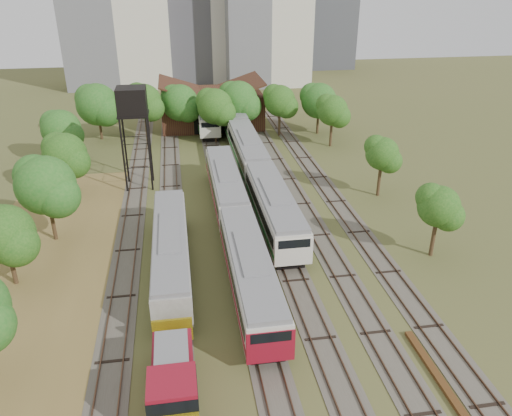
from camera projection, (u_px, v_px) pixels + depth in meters
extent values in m
plane|color=#475123|center=(304.00, 376.00, 31.33)|extent=(240.00, 240.00, 0.00)
cube|color=brown|center=(33.00, 325.00, 35.84)|extent=(14.00, 60.00, 0.04)
cube|color=#4C473D|center=(133.00, 216.00, 51.88)|extent=(2.60, 80.00, 0.06)
cube|color=#472D1E|center=(125.00, 215.00, 51.73)|extent=(0.08, 80.00, 0.14)
cube|color=#472D1E|center=(139.00, 214.00, 51.94)|extent=(0.08, 80.00, 0.14)
cube|color=#4C473D|center=(171.00, 213.00, 52.46)|extent=(2.60, 80.00, 0.06)
cube|color=#472D1E|center=(164.00, 213.00, 52.31)|extent=(0.08, 80.00, 0.14)
cube|color=#472D1E|center=(178.00, 212.00, 52.52)|extent=(0.08, 80.00, 0.14)
cube|color=#4C473D|center=(228.00, 209.00, 53.33)|extent=(2.60, 80.00, 0.06)
cube|color=#472D1E|center=(221.00, 209.00, 53.19)|extent=(0.08, 80.00, 0.14)
cube|color=#472D1E|center=(235.00, 208.00, 53.39)|extent=(0.08, 80.00, 0.14)
cube|color=#4C473D|center=(265.00, 206.00, 53.91)|extent=(2.60, 80.00, 0.06)
cube|color=#472D1E|center=(258.00, 206.00, 53.77)|extent=(0.08, 80.00, 0.14)
cube|color=#472D1E|center=(271.00, 205.00, 53.98)|extent=(0.08, 80.00, 0.14)
cube|color=#4C473D|center=(301.00, 204.00, 54.49)|extent=(2.60, 80.00, 0.06)
cube|color=#472D1E|center=(294.00, 204.00, 54.35)|extent=(0.08, 80.00, 0.14)
cube|color=#472D1E|center=(307.00, 203.00, 54.56)|extent=(0.08, 80.00, 0.14)
cube|color=#4C473D|center=(336.00, 202.00, 55.07)|extent=(2.60, 80.00, 0.06)
cube|color=#472D1E|center=(330.00, 201.00, 54.93)|extent=(0.08, 80.00, 0.14)
cube|color=#472D1E|center=(342.00, 200.00, 55.14)|extent=(0.08, 80.00, 0.14)
cube|color=black|center=(250.00, 290.00, 39.06)|extent=(2.29, 15.64, 0.83)
cube|color=beige|center=(250.00, 271.00, 38.32)|extent=(3.02, 17.00, 2.61)
cube|color=black|center=(250.00, 268.00, 38.19)|extent=(3.08, 15.64, 0.89)
cube|color=slate|center=(250.00, 255.00, 37.68)|extent=(2.78, 16.66, 0.38)
cube|color=maroon|center=(250.00, 279.00, 38.63)|extent=(3.08, 16.66, 0.47)
cube|color=maroon|center=(271.00, 346.00, 30.84)|extent=(3.06, 0.25, 2.35)
cube|color=black|center=(226.00, 199.00, 54.67)|extent=(2.29, 15.64, 0.83)
cube|color=beige|center=(226.00, 185.00, 53.93)|extent=(3.02, 17.00, 2.61)
cube|color=black|center=(226.00, 182.00, 53.80)|extent=(3.08, 15.64, 0.89)
cube|color=slate|center=(225.00, 172.00, 53.29)|extent=(2.78, 16.66, 0.38)
cube|color=maroon|center=(226.00, 191.00, 54.24)|extent=(3.08, 16.66, 0.47)
cube|color=black|center=(274.00, 224.00, 49.30)|extent=(2.41, 15.64, 0.88)
cube|color=beige|center=(274.00, 207.00, 48.52)|extent=(3.18, 17.00, 2.74)
cube|color=black|center=(274.00, 204.00, 48.38)|extent=(3.24, 15.64, 0.93)
cube|color=slate|center=(274.00, 193.00, 47.85)|extent=(2.92, 16.66, 0.39)
cube|color=#1B6D26|center=(274.00, 214.00, 48.85)|extent=(3.24, 16.66, 0.49)
cube|color=beige|center=(294.00, 252.00, 41.04)|extent=(3.22, 0.25, 2.46)
cube|color=black|center=(248.00, 163.00, 64.91)|extent=(2.41, 15.64, 0.88)
cube|color=beige|center=(248.00, 150.00, 64.13)|extent=(3.18, 17.00, 2.74)
cube|color=black|center=(248.00, 148.00, 63.99)|extent=(3.24, 15.64, 0.93)
cube|color=slate|center=(248.00, 138.00, 63.46)|extent=(2.92, 16.66, 0.39)
cube|color=#1B6D26|center=(248.00, 156.00, 64.46)|extent=(3.24, 16.66, 0.49)
cube|color=black|center=(232.00, 126.00, 80.52)|extent=(2.41, 15.64, 0.88)
cube|color=beige|center=(232.00, 115.00, 79.75)|extent=(3.18, 17.00, 2.74)
cube|color=black|center=(232.00, 113.00, 79.61)|extent=(3.24, 15.64, 0.93)
cube|color=slate|center=(232.00, 106.00, 79.08)|extent=(2.92, 16.66, 0.39)
cube|color=#1B6D26|center=(232.00, 120.00, 80.07)|extent=(3.24, 16.66, 0.49)
cube|color=black|center=(207.00, 126.00, 80.82)|extent=(2.33, 14.72, 0.85)
cube|color=beige|center=(206.00, 115.00, 80.07)|extent=(3.08, 16.00, 2.65)
cube|color=black|center=(206.00, 113.00, 79.93)|extent=(3.14, 14.72, 0.90)
cube|color=slate|center=(206.00, 106.00, 79.42)|extent=(2.83, 15.68, 0.38)
cube|color=#1B6D26|center=(207.00, 120.00, 80.38)|extent=(3.14, 15.68, 0.48)
cube|color=beige|center=(210.00, 130.00, 73.03)|extent=(3.12, 0.25, 2.39)
cube|color=black|center=(175.00, 387.00, 29.86)|extent=(2.15, 7.20, 0.88)
cube|color=maroon|center=(173.00, 363.00, 30.07)|extent=(2.44, 4.40, 1.46)
cube|color=maroon|center=(173.00, 399.00, 26.79)|extent=(2.64, 2.54, 2.64)
cube|color=black|center=(172.00, 390.00, 26.52)|extent=(2.68, 2.59, 0.88)
cube|color=gold|center=(173.00, 330.00, 32.90)|extent=(2.64, 0.20, 1.76)
cube|color=slate|center=(171.00, 351.00, 28.67)|extent=(1.95, 3.60, 0.20)
cube|color=black|center=(172.00, 266.00, 42.37)|extent=(2.16, 16.56, 0.79)
cube|color=gray|center=(171.00, 249.00, 41.68)|extent=(2.85, 18.00, 2.46)
cube|color=black|center=(171.00, 246.00, 41.55)|extent=(2.91, 16.56, 0.84)
cube|color=slate|center=(170.00, 234.00, 41.07)|extent=(2.62, 17.64, 0.35)
cylinder|color=black|center=(123.00, 156.00, 55.91)|extent=(0.21, 0.21, 8.54)
cylinder|color=black|center=(150.00, 155.00, 56.33)|extent=(0.21, 0.21, 8.54)
cylinder|color=black|center=(125.00, 148.00, 58.48)|extent=(0.21, 0.21, 8.54)
cylinder|color=black|center=(150.00, 147.00, 58.90)|extent=(0.21, 0.21, 8.54)
cube|color=black|center=(133.00, 114.00, 55.54)|extent=(3.36, 3.36, 0.20)
cube|color=black|center=(132.00, 101.00, 54.88)|extent=(3.20, 3.20, 2.88)
cube|color=#583619|center=(435.00, 373.00, 31.36)|extent=(0.49, 7.90, 0.26)
cube|color=#3C1B16|center=(211.00, 108.00, 81.75)|extent=(16.00, 11.00, 5.50)
cube|color=#3C1B16|center=(186.00, 89.00, 79.74)|extent=(8.45, 11.55, 2.96)
cube|color=#3C1B16|center=(235.00, 87.00, 80.90)|extent=(8.45, 11.55, 2.96)
cube|color=black|center=(214.00, 121.00, 77.12)|extent=(6.40, 0.15, 4.12)
cylinder|color=#382616|center=(12.00, 264.00, 39.88)|extent=(0.36, 0.36, 3.58)
sphere|color=#1A5115|center=(4.00, 234.00, 38.70)|extent=(4.66, 4.66, 4.66)
cylinder|color=#382616|center=(52.00, 219.00, 46.44)|extent=(0.36, 0.36, 4.36)
sphere|color=#1A5115|center=(46.00, 185.00, 44.99)|extent=(5.39, 5.39, 5.39)
cylinder|color=#382616|center=(69.00, 179.00, 56.10)|extent=(0.36, 0.36, 3.77)
sphere|color=#1A5115|center=(65.00, 155.00, 54.85)|extent=(4.80, 4.80, 4.80)
cylinder|color=#382616|center=(65.00, 149.00, 65.85)|extent=(0.36, 0.36, 3.54)
sphere|color=#1A5115|center=(61.00, 129.00, 64.68)|extent=(5.09, 5.09, 5.09)
cylinder|color=#382616|center=(100.00, 126.00, 74.96)|extent=(0.36, 0.36, 4.15)
sphere|color=#1A5115|center=(97.00, 105.00, 73.59)|extent=(6.17, 6.17, 6.17)
cylinder|color=#382616|center=(146.00, 126.00, 73.80)|extent=(0.36, 0.36, 4.73)
sphere|color=#1A5115|center=(144.00, 101.00, 72.24)|extent=(5.07, 5.07, 5.07)
cylinder|color=#382616|center=(181.00, 123.00, 76.78)|extent=(0.36, 0.36, 3.97)
sphere|color=#1A5115|center=(180.00, 103.00, 75.47)|extent=(5.52, 5.52, 5.52)
cylinder|color=#382616|center=(216.00, 128.00, 73.54)|extent=(0.36, 0.36, 4.22)
sphere|color=#1A5115|center=(215.00, 107.00, 72.15)|extent=(5.15, 5.15, 5.15)
cylinder|color=#382616|center=(239.00, 121.00, 77.40)|extent=(0.36, 0.36, 4.13)
sphere|color=#1A5115|center=(239.00, 100.00, 76.03)|extent=(5.87, 5.87, 5.87)
cylinder|color=#382616|center=(279.00, 122.00, 76.57)|extent=(0.36, 0.36, 4.26)
sphere|color=#1A5115|center=(280.00, 101.00, 75.16)|extent=(4.71, 4.71, 4.71)
cylinder|color=#382616|center=(318.00, 121.00, 77.68)|extent=(0.36, 0.36, 4.04)
sphere|color=#1A5115|center=(319.00, 101.00, 76.34)|extent=(5.40, 5.40, 5.40)
cylinder|color=#382616|center=(434.00, 236.00, 43.90)|extent=(0.36, 0.36, 3.79)
sphere|color=#1A5115|center=(439.00, 206.00, 42.64)|extent=(3.63, 3.63, 3.63)
cylinder|color=#382616|center=(379.00, 179.00, 55.86)|extent=(0.36, 0.36, 3.93)
sphere|color=#1A5115|center=(382.00, 154.00, 54.56)|extent=(3.65, 3.65, 3.65)
cylinder|color=#382616|center=(331.00, 132.00, 71.93)|extent=(0.36, 0.36, 4.14)
sphere|color=#1A5115|center=(332.00, 110.00, 70.56)|extent=(4.33, 4.33, 4.33)
cube|color=#44464C|center=(329.00, 11.00, 128.41)|extent=(12.00, 12.00, 28.00)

